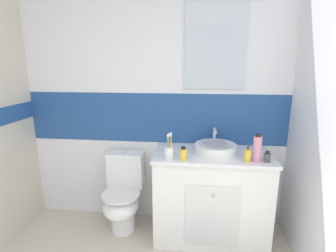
% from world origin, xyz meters
% --- Properties ---
extents(wall_back_tiled, '(3.20, 0.20, 2.50)m').
position_xyz_m(wall_back_tiled, '(0.01, 2.45, 1.26)').
color(wall_back_tiled, white).
rests_on(wall_back_tiled, ground_plane).
extents(vanity_cabinet, '(1.05, 0.55, 0.85)m').
position_xyz_m(vanity_cabinet, '(0.57, 2.14, 0.43)').
color(vanity_cabinet, white).
rests_on(vanity_cabinet, ground_plane).
extents(sink_basin, '(0.37, 0.41, 0.19)m').
position_xyz_m(sink_basin, '(0.60, 2.13, 0.90)').
color(sink_basin, white).
rests_on(sink_basin, vanity_cabinet).
extents(toilet, '(0.37, 0.50, 0.78)m').
position_xyz_m(toilet, '(-0.28, 2.16, 0.36)').
color(toilet, white).
rests_on(toilet, ground_plane).
extents(toothbrush_cup, '(0.08, 0.08, 0.23)m').
position_xyz_m(toothbrush_cup, '(0.20, 1.95, 0.91)').
color(toothbrush_cup, white).
rests_on(toothbrush_cup, vanity_cabinet).
extents(soap_dispenser, '(0.05, 0.05, 0.14)m').
position_xyz_m(soap_dispenser, '(0.84, 1.94, 0.90)').
color(soap_dispenser, yellow).
rests_on(soap_dispenser, vanity_cabinet).
extents(shampoo_bottle_tall, '(0.07, 0.07, 0.23)m').
position_xyz_m(shampoo_bottle_tall, '(0.92, 1.96, 0.96)').
color(shampoo_bottle_tall, pink).
rests_on(shampoo_bottle_tall, vanity_cabinet).
extents(perfume_flask_small, '(0.05, 0.03, 0.09)m').
position_xyz_m(perfume_flask_small, '(1.00, 1.95, 0.89)').
color(perfume_flask_small, '#4C4C51').
rests_on(perfume_flask_small, vanity_cabinet).
extents(lotion_bottle_short, '(0.06, 0.06, 0.11)m').
position_xyz_m(lotion_bottle_short, '(0.32, 1.93, 0.90)').
color(lotion_bottle_short, yellow).
rests_on(lotion_bottle_short, vanity_cabinet).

